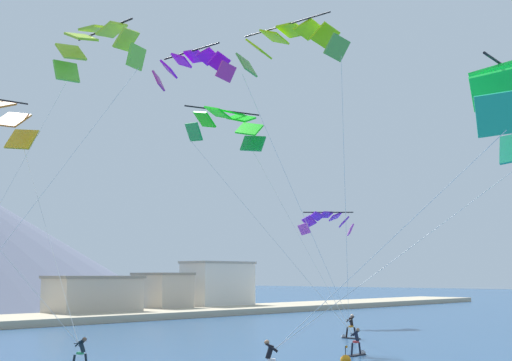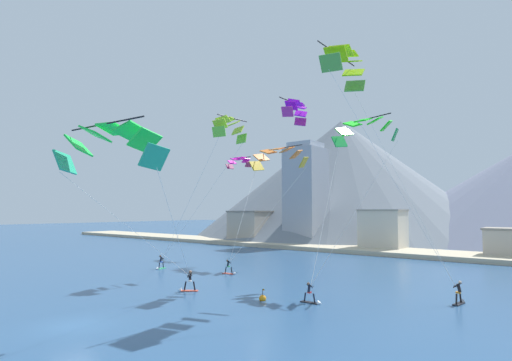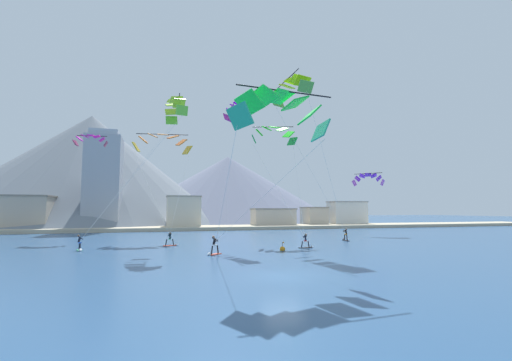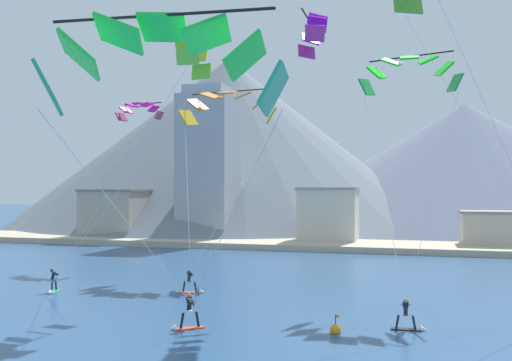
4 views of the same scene
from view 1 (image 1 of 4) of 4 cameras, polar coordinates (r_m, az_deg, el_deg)
kitesurfer_near_lead at (r=42.35m, az=8.19°, el=-13.09°), size 1.75×0.55×1.64m
kitesurfer_mid_center at (r=53.28m, az=7.46°, el=-11.81°), size 0.65×1.78×1.82m
kitesurfer_far_left at (r=36.78m, az=-13.60°, el=-13.77°), size 1.78×0.71×1.66m
parafoil_kite_near_lead at (r=49.85m, az=-2.25°, el=4.50°), size 6.89×11.74×14.93m
parafoil_kite_near_trail at (r=30.27m, az=19.18°, el=5.76°), size 8.14×11.80×11.19m
parafoil_kite_mid_center at (r=48.18m, az=2.83°, el=10.92°), size 9.62×7.97×19.59m
parafoil_kite_far_right at (r=38.10m, az=-12.59°, el=10.42°), size 10.46×5.43×16.08m
parafoil_kite_distant_low_drift at (r=67.50m, az=5.68°, el=-3.25°), size 5.13×4.01×2.23m
parafoil_kite_distant_mid_solo at (r=44.30m, az=-5.03°, el=9.21°), size 2.77×5.40×2.17m
race_marker_buoy at (r=38.64m, az=7.18°, el=-14.07°), size 0.56×0.56×1.02m
shore_building_harbour_front at (r=93.37m, az=-3.07°, el=-8.41°), size 9.46×5.00×6.31m
shore_building_quay_east at (r=78.42m, az=-12.88°, el=-9.07°), size 10.06×5.06×4.49m
shore_building_old_town at (r=87.25m, az=-7.49°, el=-8.90°), size 5.22×6.10×4.84m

